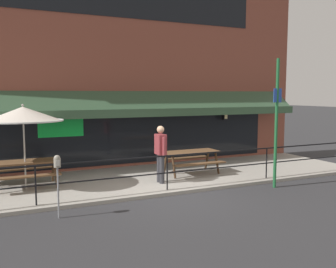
{
  "coord_description": "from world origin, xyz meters",
  "views": [
    {
      "loc": [
        -4.26,
        -8.92,
        2.76
      ],
      "look_at": [
        0.63,
        1.6,
        1.5
      ],
      "focal_mm": 40.0,
      "sensor_mm": 36.0,
      "label": 1
    }
  ],
  "objects": [
    {
      "name": "picnic_table_centre",
      "position": [
        1.58,
        1.83,
        0.71
      ],
      "size": [
        1.8,
        1.42,
        0.76
      ],
      "color": "brown",
      "rests_on": "patio_deck"
    },
    {
      "name": "ground_plane",
      "position": [
        0.0,
        0.0,
        0.0
      ],
      "size": [
        120.0,
        120.0,
        0.0
      ],
      "primitive_type": "plane",
      "color": "#2D2D30"
    },
    {
      "name": "street_sign_pole",
      "position": [
        3.14,
        -0.45,
        1.93
      ],
      "size": [
        0.28,
        0.09,
        3.76
      ],
      "color": "#1E6033",
      "rests_on": "ground"
    },
    {
      "name": "pedestrian_walking",
      "position": [
        0.17,
        1.13,
        1.06
      ],
      "size": [
        0.24,
        0.62,
        1.71
      ],
      "color": "#333338",
      "rests_on": "patio_deck"
    },
    {
      "name": "restaurant_building",
      "position": [
        0.0,
        4.23,
        4.31
      ],
      "size": [
        15.0,
        1.6,
        8.69
      ],
      "color": "brown",
      "rests_on": "ground"
    },
    {
      "name": "patio_umbrella_left",
      "position": [
        -3.55,
        2.06,
        2.18
      ],
      "size": [
        2.14,
        2.14,
        2.38
      ],
      "color": "#B7B2A8",
      "rests_on": "patio_deck"
    },
    {
      "name": "patio_railing",
      "position": [
        0.0,
        0.3,
        0.8
      ],
      "size": [
        13.84,
        0.04,
        0.97
      ],
      "color": "black",
      "rests_on": "patio_deck"
    },
    {
      "name": "parking_meter_near",
      "position": [
        -3.06,
        -0.59,
        1.15
      ],
      "size": [
        0.15,
        0.16,
        1.42
      ],
      "color": "gray",
      "rests_on": "ground"
    },
    {
      "name": "patio_deck",
      "position": [
        0.0,
        2.0,
        0.05
      ],
      "size": [
        15.0,
        4.0,
        0.1
      ],
      "primitive_type": "cube",
      "color": "#9E998E",
      "rests_on": "ground"
    },
    {
      "name": "picnic_table_left",
      "position": [
        -3.55,
        2.19,
        0.71
      ],
      "size": [
        1.8,
        1.42,
        0.76
      ],
      "color": "brown",
      "rests_on": "patio_deck"
    }
  ]
}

